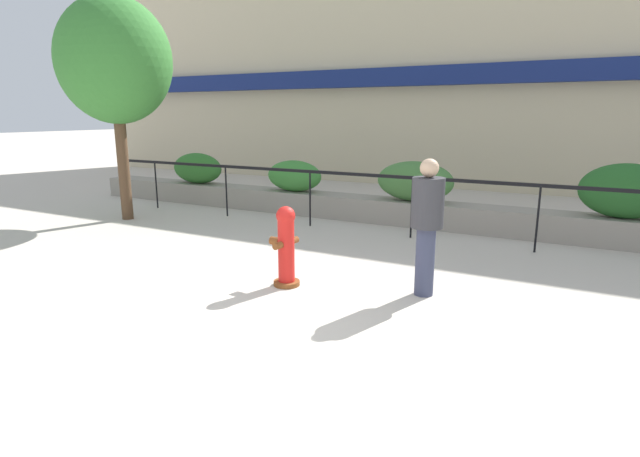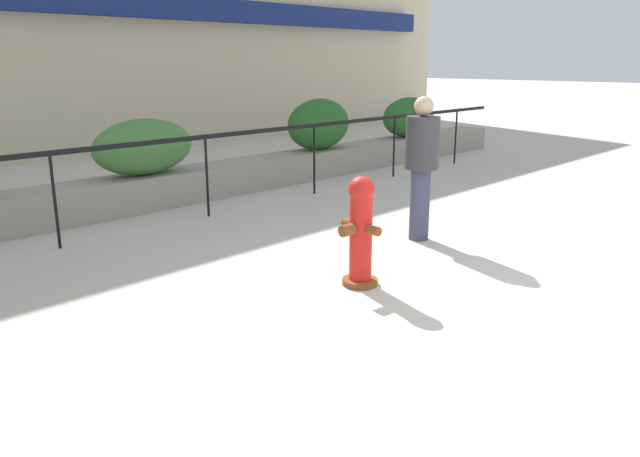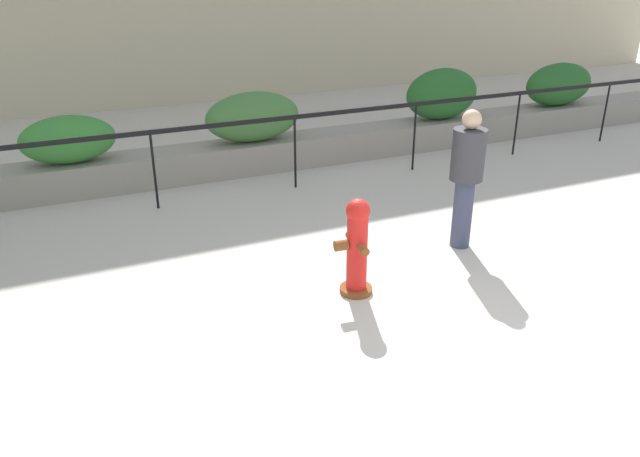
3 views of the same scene
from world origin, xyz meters
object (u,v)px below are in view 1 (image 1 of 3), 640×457
street_tree (114,61)px  fire_hydrant (286,245)px  hedge_bush_2 (415,181)px  hedge_bush_3 (626,191)px  hedge_bush_0 (197,168)px  pedestrian (427,219)px  hedge_bush_1 (294,176)px

street_tree → fire_hydrant: bearing=-21.0°
hedge_bush_2 → hedge_bush_3: 3.71m
hedge_bush_0 → fire_hydrant: bearing=-39.3°
hedge_bush_0 → fire_hydrant: (5.43, -4.44, -0.34)m
street_tree → pedestrian: size_ratio=2.66×
hedge_bush_0 → pedestrian: 8.16m
fire_hydrant → street_tree: bearing=159.0°
pedestrian → fire_hydrant: bearing=-163.3°
hedge_bush_1 → hedge_bush_2: 2.87m
fire_hydrant → pedestrian: pedestrian is taller
hedge_bush_0 → hedge_bush_1: hedge_bush_0 is taller
hedge_bush_2 → fire_hydrant: hedge_bush_2 is taller
hedge_bush_0 → street_tree: bearing=-88.7°
hedge_bush_0 → hedge_bush_2: bearing=0.0°
hedge_bush_1 → hedge_bush_3: size_ratio=0.92×
hedge_bush_0 → fire_hydrant: hedge_bush_0 is taller
fire_hydrant → hedge_bush_2: bearing=85.5°
hedge_bush_0 → fire_hydrant: size_ratio=1.35×
hedge_bush_2 → hedge_bush_3: bearing=0.0°
hedge_bush_0 → hedge_bush_2: (5.78, 0.00, 0.02)m
hedge_bush_3 → fire_hydrant: size_ratio=1.38×
hedge_bush_2 → street_tree: bearing=-157.5°
hedge_bush_0 → street_tree: (0.05, -2.37, 2.41)m
hedge_bush_3 → street_tree: street_tree is taller
hedge_bush_0 → hedge_bush_3: size_ratio=0.98×
hedge_bush_0 → street_tree: size_ratio=0.32×
street_tree → pedestrian: street_tree is taller
hedge_bush_3 → street_tree: (-9.43, -2.37, 2.33)m
hedge_bush_1 → hedge_bush_3: bearing=0.0°
hedge_bush_1 → pedestrian: (4.26, -3.92, 0.13)m
hedge_bush_3 → fire_hydrant: hedge_bush_3 is taller
hedge_bush_2 → pedestrian: 4.16m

